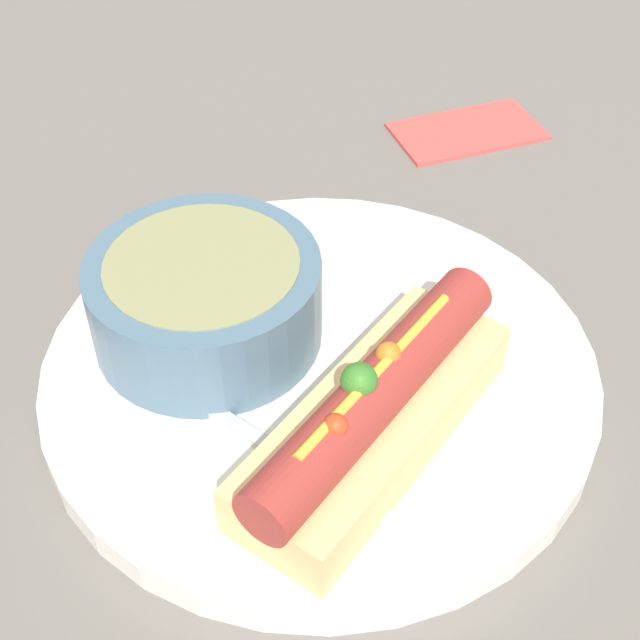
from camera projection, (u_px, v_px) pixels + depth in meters
name	position (u px, v px, depth m)	size (l,w,h in m)	color
ground_plane	(320.00, 382.00, 0.49)	(4.00, 4.00, 0.00)	slate
dinner_plate	(320.00, 371.00, 0.48)	(0.30, 0.30, 0.02)	white
hot_dog	(369.00, 415.00, 0.42)	(0.17, 0.13, 0.06)	#E5C17F
soup_bowl	(205.00, 296.00, 0.47)	(0.12, 0.12, 0.05)	slate
spoon	(193.00, 397.00, 0.45)	(0.09, 0.15, 0.01)	#B7B7BC
napkin	(467.00, 130.00, 0.67)	(0.11, 0.07, 0.01)	#E04C47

